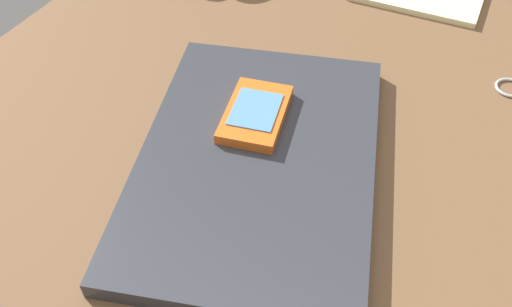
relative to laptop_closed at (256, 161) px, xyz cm
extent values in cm
cube|color=brown|center=(4.38, 0.13, -2.45)|extent=(120.00, 80.00, 3.00)
cube|color=#33353D|center=(0.00, 0.00, 0.00)|extent=(39.63, 32.06, 1.90)
cube|color=orange|center=(-4.73, -2.45, 1.53)|extent=(10.69, 7.92, 1.17)
cube|color=#5993E0|center=(-4.73, -2.45, 2.19)|extent=(6.83, 5.86, 0.14)
torus|color=silver|center=(-24.42, 21.03, -0.77)|extent=(3.49, 3.49, 0.36)
camera|label=1|loc=(35.11, 17.66, 42.32)|focal=40.12mm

